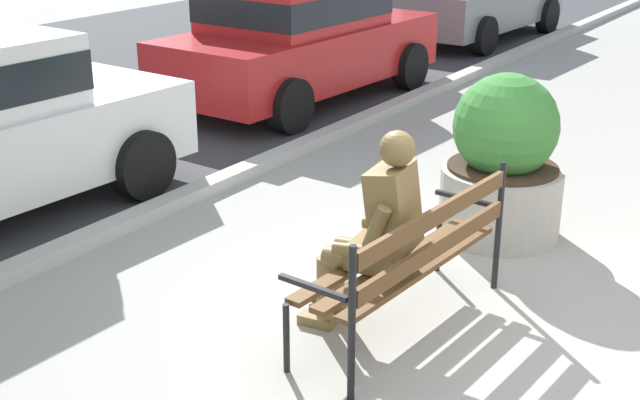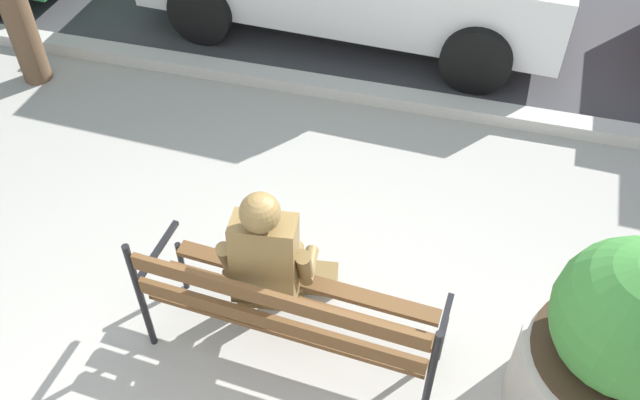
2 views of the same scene
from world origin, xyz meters
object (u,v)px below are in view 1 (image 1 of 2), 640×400
park_bench (413,253)px  bronze_statue_seated (372,235)px  concrete_planter (503,163)px  parked_car_red (299,36)px

park_bench → bronze_statue_seated: 0.29m
park_bench → concrete_planter: concrete_planter is taller
park_bench → concrete_planter: size_ratio=1.36×
park_bench → concrete_planter: (1.81, 0.15, 0.07)m
bronze_statue_seated → parked_car_red: bearing=39.4°
bronze_statue_seated → park_bench: bearing=-55.9°
park_bench → bronze_statue_seated: size_ratio=1.34×
concrete_planter → parked_car_red: parked_car_red is taller
bronze_statue_seated → concrete_planter: bearing=-2.0°
bronze_statue_seated → parked_car_red: size_ratio=0.33×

